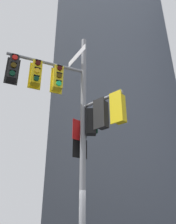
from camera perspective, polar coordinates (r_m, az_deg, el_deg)
The scene contains 2 objects.
building_mid_block at distance 42.08m, azimuth 4.89°, elevation 9.82°, with size 15.96×15.96×51.70m, color #4C5460.
signal_pole_assembly at distance 8.82m, azimuth -3.51°, elevation 0.97°, with size 4.34×1.84×8.97m.
Camera 1 is at (0.46, -8.27, 1.38)m, focal length 38.51 mm.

